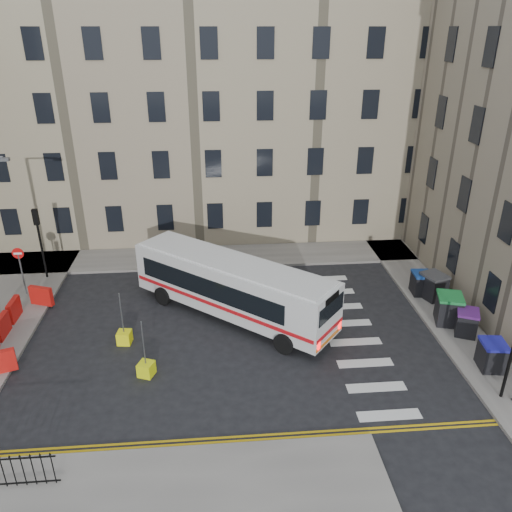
{
  "coord_description": "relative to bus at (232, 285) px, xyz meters",
  "views": [
    {
      "loc": [
        -2.19,
        -19.97,
        13.19
      ],
      "look_at": [
        -0.31,
        2.15,
        3.0
      ],
      "focal_mm": 35.0,
      "sensor_mm": 36.0,
      "label": 1
    }
  ],
  "objects": [
    {
      "name": "ground",
      "position": [
        1.54,
        -1.64,
        -1.7
      ],
      "size": [
        120.0,
        120.0,
        0.0
      ],
      "primitive_type": "plane",
      "color": "black",
      "rests_on": "ground"
    },
    {
      "name": "pavement_north",
      "position": [
        -4.46,
        6.96,
        -1.63
      ],
      "size": [
        36.0,
        3.2,
        0.15
      ],
      "primitive_type": "cube",
      "color": "slate",
      "rests_on": "ground"
    },
    {
      "name": "pavement_east",
      "position": [
        10.54,
        2.36,
        -1.63
      ],
      "size": [
        2.4,
        26.0,
        0.15
      ],
      "primitive_type": "cube",
      "color": "slate",
      "rests_on": "ground"
    },
    {
      "name": "terrace_north",
      "position": [
        -5.46,
        13.86,
        6.92
      ],
      "size": [
        38.3,
        10.8,
        17.2
      ],
      "color": "gray",
      "rests_on": "ground"
    },
    {
      "name": "traffic_light_nw",
      "position": [
        -10.46,
        4.86,
        1.17
      ],
      "size": [
        0.28,
        0.22,
        4.1
      ],
      "color": "black",
      "rests_on": "pavement_west"
    },
    {
      "name": "no_entry_north",
      "position": [
        -10.96,
        2.86,
        0.38
      ],
      "size": [
        0.6,
        0.08,
        3.0
      ],
      "color": "#595B5E",
      "rests_on": "pavement_west"
    },
    {
      "name": "roadworks_barriers",
      "position": [
        -10.3,
        -1.14,
        -1.05
      ],
      "size": [
        1.66,
        6.26,
        1.0
      ],
      "color": "red",
      "rests_on": "pavement_west"
    },
    {
      "name": "bus",
      "position": [
        0.0,
        0.0,
        0.0
      ],
      "size": [
        9.83,
        8.84,
        2.94
      ],
      "rotation": [
        0.0,
        0.0,
        0.87
      ],
      "color": "silver",
      "rests_on": "ground"
    },
    {
      "name": "wheelie_bin_a",
      "position": [
        10.6,
        -5.36,
        -0.92
      ],
      "size": [
        1.12,
        1.25,
        1.24
      ],
      "rotation": [
        0.0,
        0.0,
        -0.14
      ],
      "color": "black",
      "rests_on": "pavement_east"
    },
    {
      "name": "wheelie_bin_b",
      "position": [
        10.75,
        -2.8,
        -0.94
      ],
      "size": [
        1.31,
        1.38,
        1.2
      ],
      "rotation": [
        0.0,
        0.0,
        -0.42
      ],
      "color": "black",
      "rests_on": "pavement_east"
    },
    {
      "name": "wheelie_bin_c",
      "position": [
        10.34,
        -1.75,
        -0.82
      ],
      "size": [
        1.46,
        1.58,
        1.45
      ],
      "rotation": [
        0.0,
        0.0,
        -0.28
      ],
      "color": "black",
      "rests_on": "pavement_east"
    },
    {
      "name": "wheelie_bin_d",
      "position": [
        10.6,
        0.65,
        -0.86
      ],
      "size": [
        1.44,
        1.53,
        1.36
      ],
      "rotation": [
        0.0,
        0.0,
        0.36
      ],
      "color": "black",
      "rests_on": "pavement_east"
    },
    {
      "name": "wheelie_bin_e",
      "position": [
        10.15,
        1.17,
        -0.94
      ],
      "size": [
        1.01,
        1.15,
        1.2
      ],
      "rotation": [
        0.0,
        0.0,
        -0.06
      ],
      "color": "black",
      "rests_on": "pavement_east"
    },
    {
      "name": "bollard_yellow",
      "position": [
        -5.03,
        -2.01,
        -1.4
      ],
      "size": [
        0.67,
        0.67,
        0.6
      ],
      "primitive_type": "cube",
      "rotation": [
        0.0,
        0.0,
        -0.12
      ],
      "color": "#F7F40D",
      "rests_on": "ground"
    },
    {
      "name": "bollard_chevron",
      "position": [
        -3.76,
        -4.45,
        -1.4
      ],
      "size": [
        0.78,
        0.78,
        0.6
      ],
      "primitive_type": "cube",
      "rotation": [
        0.0,
        0.0,
        -0.37
      ],
      "color": "#E0EB0D",
      "rests_on": "ground"
    }
  ]
}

